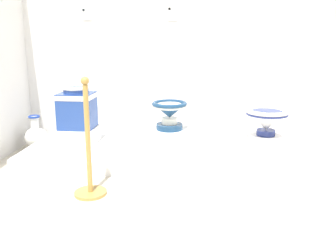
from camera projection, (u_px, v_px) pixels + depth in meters
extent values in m
cube|color=white|center=(172.00, 19.00, 3.89)|extent=(3.59, 0.06, 2.85)
cube|color=white|center=(167.00, 154.00, 3.65)|extent=(2.87, 1.02, 0.12)
cube|color=white|center=(79.00, 136.00, 3.76)|extent=(0.37, 0.33, 0.18)
cube|color=#264592|center=(77.00, 110.00, 3.71)|extent=(0.34, 0.31, 0.37)
cube|color=white|center=(76.00, 96.00, 3.67)|extent=(0.35, 0.32, 0.05)
cylinder|color=#264592|center=(76.00, 90.00, 3.66)|extent=(0.26, 0.26, 0.05)
torus|color=white|center=(76.00, 88.00, 3.65)|extent=(0.28, 0.28, 0.04)
cube|color=white|center=(169.00, 138.00, 3.64)|extent=(0.40, 0.35, 0.19)
cylinder|color=navy|center=(169.00, 127.00, 3.61)|extent=(0.27, 0.27, 0.06)
cylinder|color=white|center=(169.00, 121.00, 3.60)|extent=(0.16, 0.16, 0.07)
cone|color=navy|center=(170.00, 111.00, 3.57)|extent=(0.34, 0.34, 0.14)
cylinder|color=white|center=(170.00, 106.00, 3.56)|extent=(0.33, 0.33, 0.03)
torus|color=navy|center=(170.00, 104.00, 3.56)|extent=(0.35, 0.35, 0.04)
cylinder|color=white|center=(170.00, 104.00, 3.56)|extent=(0.24, 0.24, 0.01)
cube|color=white|center=(265.00, 146.00, 3.47)|extent=(0.35, 0.29, 0.14)
cylinder|color=white|center=(265.00, 137.00, 3.45)|extent=(0.31, 0.31, 0.04)
cylinder|color=navy|center=(266.00, 132.00, 3.44)|extent=(0.18, 0.18, 0.05)
cone|color=white|center=(267.00, 120.00, 3.41)|extent=(0.40, 0.40, 0.19)
cylinder|color=navy|center=(267.00, 113.00, 3.40)|extent=(0.40, 0.40, 0.03)
torus|color=white|center=(267.00, 111.00, 3.39)|extent=(0.41, 0.41, 0.04)
cylinder|color=navy|center=(267.00, 111.00, 3.39)|extent=(0.28, 0.28, 0.01)
cube|color=white|center=(87.00, 14.00, 3.94)|extent=(0.11, 0.01, 0.13)
cube|color=#386BAD|center=(84.00, 10.00, 3.93)|extent=(0.02, 0.01, 0.02)
cube|color=white|center=(173.00, 13.00, 3.85)|extent=(0.11, 0.01, 0.15)
cube|color=slate|center=(170.00, 9.00, 3.84)|extent=(0.02, 0.01, 0.02)
cylinder|color=navy|center=(37.00, 147.00, 4.00)|extent=(0.14, 0.14, 0.03)
ellipsoid|color=white|center=(36.00, 137.00, 3.97)|extent=(0.25, 0.25, 0.22)
cylinder|color=white|center=(35.00, 122.00, 3.93)|extent=(0.09, 0.09, 0.13)
torus|color=navy|center=(34.00, 117.00, 3.92)|extent=(0.13, 0.13, 0.02)
cylinder|color=#C09246|center=(91.00, 193.00, 2.85)|extent=(0.26, 0.26, 0.02)
cylinder|color=#C09246|center=(88.00, 140.00, 2.75)|extent=(0.04, 0.04, 0.86)
sphere|color=#C09246|center=(85.00, 81.00, 2.65)|extent=(0.06, 0.06, 0.06)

